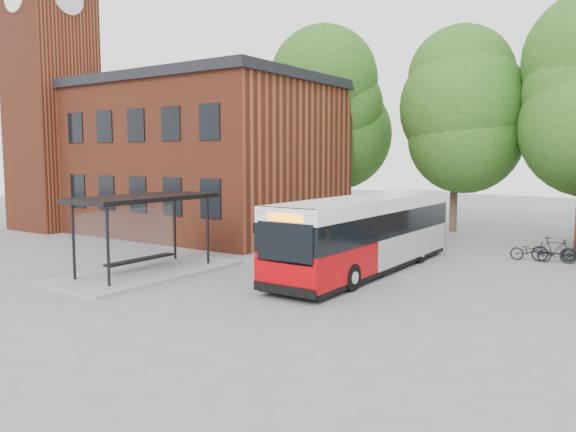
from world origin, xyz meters
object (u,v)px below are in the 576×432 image
Objects in this scene: bicycle_0 at (531,251)px; bicycle_1 at (554,250)px; bus_shelter at (145,235)px; city_bus at (367,234)px.

bicycle_0 is 0.92× the size of bicycle_1.
city_bus is (6.44, 5.01, -0.06)m from bus_shelter.
city_bus is 7.36m from bicycle_0.
city_bus is 6.40× the size of bicycle_1.
bicycle_0 is 0.88m from bicycle_1.
bicycle_1 is at bearing -87.23° from bicycle_0.
bus_shelter reaches higher than bicycle_0.
bicycle_1 is at bearing 41.93° from bus_shelter.
bus_shelter is 8.16m from city_bus.
bus_shelter is at bearing -141.82° from city_bus.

